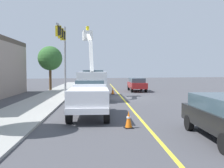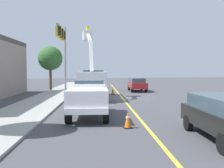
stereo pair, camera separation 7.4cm
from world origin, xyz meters
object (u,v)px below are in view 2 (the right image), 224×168
traffic_cone_leading (128,120)px  traffic_signal_mast (63,45)px  traffic_cone_mid_front (113,91)px  passing_minivan (137,84)px  service_pickup_truck (89,98)px  utility_bucket_truck (93,81)px

traffic_cone_leading → traffic_signal_mast: size_ratio=0.11×
traffic_cone_leading → traffic_cone_mid_front: 16.53m
traffic_cone_mid_front → traffic_signal_mast: traffic_signal_mast is taller
passing_minivan → traffic_signal_mast: traffic_signal_mast is taller
service_pickup_truck → passing_minivan: service_pickup_truck is taller
passing_minivan → traffic_cone_mid_front: 5.08m
utility_bucket_truck → service_pickup_truck: (-9.59, 2.00, -0.49)m
traffic_cone_leading → traffic_signal_mast: (16.16, 1.82, 4.94)m
traffic_cone_mid_front → utility_bucket_truck: bearing=138.3°
traffic_signal_mast → traffic_cone_leading: bearing=-173.6°
utility_bucket_truck → traffic_cone_leading: bearing=176.8°
traffic_cone_leading → traffic_cone_mid_front: size_ratio=0.98×
service_pickup_truck → traffic_cone_leading: (-3.30, -1.29, -0.72)m
utility_bucket_truck → service_pickup_truck: 9.81m
service_pickup_truck → passing_minivan: 18.23m
utility_bucket_truck → traffic_signal_mast: 5.57m
utility_bucket_truck → traffic_cone_mid_front: utility_bucket_truck is taller
traffic_cone_leading → traffic_cone_mid_front: bearing=-12.6°
service_pickup_truck → traffic_cone_mid_front: (12.83, -4.89, -0.71)m
utility_bucket_truck → passing_minivan: size_ratio=1.68×
traffic_cone_leading → traffic_cone_mid_front: (16.13, -3.60, 0.01)m
service_pickup_truck → traffic_signal_mast: size_ratio=0.79×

